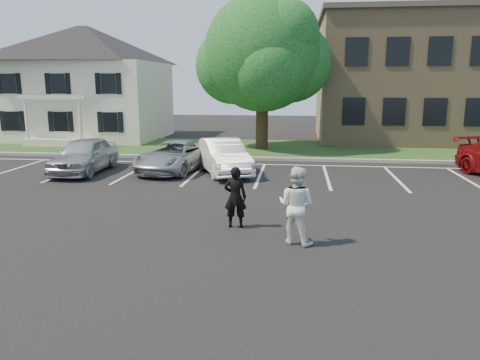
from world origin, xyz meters
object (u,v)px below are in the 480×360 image
house (87,83)px  car_white_sedan (223,156)px  man_black_suit (235,197)px  car_silver_west (84,155)px  man_white_shirt (296,205)px  tree (264,56)px  car_silver_minivan (175,156)px

house → car_white_sedan: 16.59m
man_black_suit → car_silver_west: man_black_suit is taller
house → man_white_shirt: house is taller
tree → house: bearing=161.8°
car_silver_west → man_white_shirt: bearing=-43.0°
man_black_suit → car_silver_minivan: man_black_suit is taller
tree → man_black_suit: bearing=-88.7°
man_black_suit → car_white_sedan: 7.76m
house → car_silver_minivan: bearing=-51.2°
house → man_white_shirt: size_ratio=5.39×
car_silver_west → tree: bearing=46.8°
man_white_shirt → car_silver_minivan: size_ratio=0.40×
man_white_shirt → man_black_suit: bearing=-10.1°
tree → car_silver_minivan: 9.30m
house → car_white_sedan: house is taller
car_silver_minivan → tree: bearing=76.8°
man_white_shirt → house: bearing=-30.5°
car_white_sedan → man_white_shirt: bearing=-93.1°
car_silver_minivan → car_white_sedan: car_white_sedan is taller
house → car_silver_west: house is taller
house → car_silver_west: (5.33, -12.25, -3.06)m
tree → man_white_shirt: tree is taller
tree → man_white_shirt: 16.94m
tree → car_silver_minivan: bearing=-115.0°
car_white_sedan → man_black_suit: bearing=-101.6°
man_white_shirt → car_silver_west: (-9.21, 8.14, -0.19)m
house → car_silver_west: 13.70m
tree → man_black_suit: 15.80m
car_white_sedan → car_silver_minivan: bearing=150.3°
man_black_suit → car_silver_minivan: size_ratio=0.35×
car_silver_minivan → car_white_sedan: (2.20, -0.25, 0.07)m
house → man_black_suit: size_ratio=6.14×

